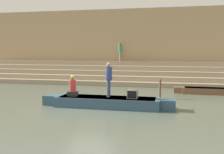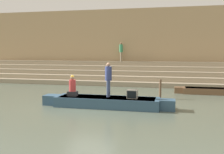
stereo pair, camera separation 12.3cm
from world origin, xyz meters
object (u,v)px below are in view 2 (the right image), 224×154
at_px(person_standing, 108,77).
at_px(mooring_post, 160,89).
at_px(rowboat_main, 107,102).
at_px(moored_boat_shore, 214,91).
at_px(person_on_steps, 121,50).
at_px(tv_set, 132,94).
at_px(person_rowing, 72,88).

bearing_deg(person_standing, mooring_post, 48.64).
height_order(rowboat_main, moored_boat_shore, rowboat_main).
xyz_separation_m(rowboat_main, person_on_steps, (-1.35, 10.82, 2.59)).
relative_size(mooring_post, person_on_steps, 0.67).
bearing_deg(rowboat_main, person_on_steps, 97.27).
height_order(rowboat_main, person_standing, person_standing).
relative_size(rowboat_main, mooring_post, 5.87).
distance_m(rowboat_main, tv_set, 1.38).
bearing_deg(person_rowing, mooring_post, 29.64).
relative_size(tv_set, person_on_steps, 0.30).
bearing_deg(person_on_steps, moored_boat_shore, -126.01).
distance_m(moored_boat_shore, person_on_steps, 9.41).
xyz_separation_m(rowboat_main, moored_boat_shore, (5.88, 5.40, -0.06)).
height_order(person_rowing, tv_set, person_rowing).
distance_m(person_rowing, moored_boat_shore, 9.45).
distance_m(person_standing, mooring_post, 3.95).
distance_m(rowboat_main, person_on_steps, 11.21).
bearing_deg(person_rowing, tv_set, -5.53).
bearing_deg(rowboat_main, person_standing, 57.52).
relative_size(rowboat_main, moored_boat_shore, 1.34).
relative_size(person_standing, person_rowing, 1.59).
bearing_deg(mooring_post, moored_boat_shore, 34.99).
bearing_deg(moored_boat_shore, tv_set, -124.79).
bearing_deg(person_rowing, rowboat_main, -4.06).
distance_m(person_standing, person_rowing, 1.95).
bearing_deg(tv_set, rowboat_main, -176.99).
relative_size(person_rowing, tv_set, 2.11).
bearing_deg(person_rowing, person_on_steps, 81.47).
relative_size(rowboat_main, person_rowing, 6.17).
bearing_deg(moored_boat_shore, person_rowing, -139.21).
xyz_separation_m(person_rowing, moored_boat_shore, (7.67, 5.46, -0.73)).
height_order(person_standing, person_on_steps, person_on_steps).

